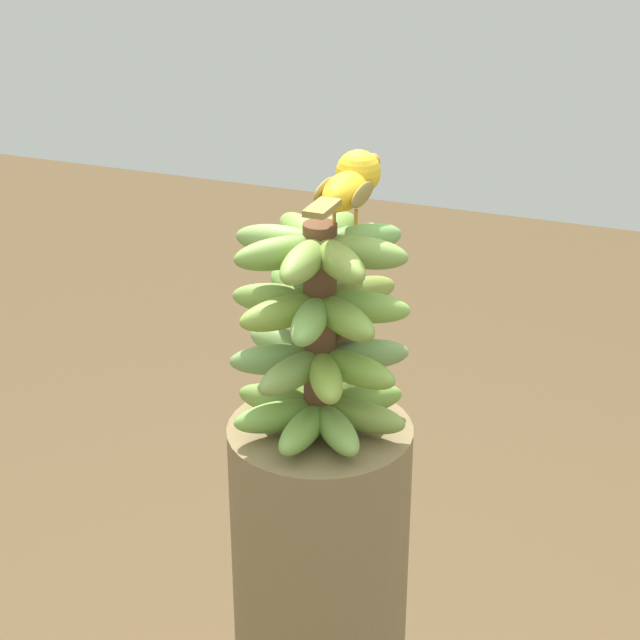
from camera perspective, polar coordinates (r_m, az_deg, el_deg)
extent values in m
cylinder|color=brown|center=(1.44, 0.00, -0.54)|extent=(0.04, 0.04, 0.30)
ellipsoid|color=olive|center=(1.48, 2.16, -5.13)|extent=(0.05, 0.13, 0.04)
ellipsoid|color=olive|center=(1.52, 2.15, -4.26)|extent=(0.12, 0.12, 0.04)
ellipsoid|color=#769747|center=(1.55, 0.92, -3.65)|extent=(0.13, 0.05, 0.04)
ellipsoid|color=olive|center=(1.55, -0.80, -3.62)|extent=(0.12, 0.12, 0.04)
ellipsoid|color=olive|center=(1.52, -2.10, -4.20)|extent=(0.05, 0.13, 0.04)
ellipsoid|color=#73A142|center=(1.48, -2.21, -5.07)|extent=(0.12, 0.12, 0.04)
ellipsoid|color=#6D9940|center=(1.45, -0.99, -5.74)|extent=(0.13, 0.05, 0.04)
ellipsoid|color=#709843|center=(1.45, 0.86, -5.77)|extent=(0.12, 0.12, 0.04)
ellipsoid|color=#6C944A|center=(1.46, -2.30, -2.08)|extent=(0.10, 0.13, 0.04)
ellipsoid|color=olive|center=(1.42, -1.46, -2.80)|extent=(0.13, 0.08, 0.04)
ellipsoid|color=olive|center=(1.41, 0.30, -3.02)|extent=(0.13, 0.10, 0.04)
ellipsoid|color=olive|center=(1.43, 1.87, -2.60)|extent=(0.08, 0.13, 0.04)
ellipsoid|color=#6D914C|center=(1.47, 2.28, -1.82)|extent=(0.10, 0.13, 0.04)
ellipsoid|color=olive|center=(1.50, 1.38, -1.15)|extent=(0.13, 0.08, 0.04)
ellipsoid|color=#739B46|center=(1.51, -0.28, -0.95)|extent=(0.13, 0.10, 0.04)
ellipsoid|color=#73944B|center=(1.49, -1.78, -1.32)|extent=(0.08, 0.13, 0.04)
ellipsoid|color=olive|center=(1.38, 1.27, 0.09)|extent=(0.11, 0.13, 0.04)
ellipsoid|color=#77A242|center=(1.42, 2.26, 0.70)|extent=(0.06, 0.13, 0.04)
ellipsoid|color=olive|center=(1.46, 1.90, 1.39)|extent=(0.13, 0.11, 0.04)
ellipsoid|color=olive|center=(1.48, 0.48, 1.78)|extent=(0.13, 0.06, 0.04)
ellipsoid|color=#709C41|center=(1.47, -1.19, 1.66)|extent=(0.11, 0.13, 0.04)
ellipsoid|color=olive|center=(1.44, -2.22, 1.10)|extent=(0.06, 0.13, 0.04)
ellipsoid|color=olive|center=(1.40, -1.97, 0.39)|extent=(0.13, 0.11, 0.04)
ellipsoid|color=#74A24B|center=(1.38, -0.52, -0.04)|extent=(0.13, 0.06, 0.04)
ellipsoid|color=#7D9E43|center=(1.35, -0.82, 3.09)|extent=(0.13, 0.04, 0.04)
ellipsoid|color=olive|center=(1.35, 0.98, 3.12)|extent=(0.12, 0.12, 0.04)
ellipsoid|color=olive|center=(1.38, 2.16, 3.59)|extent=(0.04, 0.13, 0.04)
ellipsoid|color=#6C9E4C|center=(1.42, 2.03, 4.21)|extent=(0.12, 0.12, 0.04)
ellipsoid|color=olive|center=(1.45, 0.76, 4.62)|extent=(0.13, 0.04, 0.04)
ellipsoid|color=olive|center=(1.44, -0.92, 4.60)|extent=(0.12, 0.12, 0.04)
ellipsoid|color=olive|center=(1.42, -2.10, 4.16)|extent=(0.04, 0.13, 0.04)
ellipsoid|color=olive|center=(1.38, -2.10, 3.53)|extent=(0.12, 0.12, 0.04)
cone|color=brown|center=(1.44, 1.27, 0.24)|extent=(0.04, 0.04, 0.06)
cylinder|color=#C68933|center=(1.38, 1.91, 5.40)|extent=(0.01, 0.01, 0.02)
cylinder|color=#C68933|center=(1.39, 0.76, 5.56)|extent=(0.01, 0.00, 0.02)
ellipsoid|color=gold|center=(1.37, 1.35, 6.79)|extent=(0.10, 0.05, 0.05)
ellipsoid|color=olive|center=(1.36, 2.25, 6.60)|extent=(0.08, 0.01, 0.03)
ellipsoid|color=olive|center=(1.38, 0.30, 6.86)|extent=(0.08, 0.01, 0.03)
cube|color=olive|center=(1.30, 0.11, 5.91)|extent=(0.06, 0.03, 0.01)
sphere|color=gold|center=(1.41, 2.03, 7.76)|extent=(0.06, 0.06, 0.06)
sphere|color=black|center=(1.42, 1.30, 8.11)|extent=(0.01, 0.01, 0.01)
cone|color=orange|center=(1.44, 2.58, 8.18)|extent=(0.04, 0.02, 0.02)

